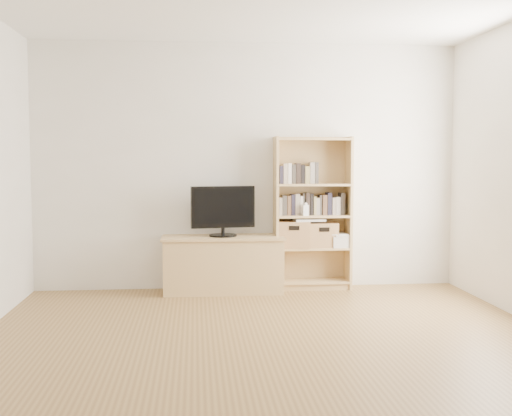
{
  "coord_description": "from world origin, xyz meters",
  "views": [
    {
      "loc": [
        -0.56,
        -4.32,
        1.4
      ],
      "look_at": [
        0.03,
        1.9,
        0.9
      ],
      "focal_mm": 45.0,
      "sensor_mm": 36.0,
      "label": 1
    }
  ],
  "objects": [
    {
      "name": "basket_right",
      "position": [
        0.78,
        2.35,
        0.58
      ],
      "size": [
        0.32,
        0.27,
        0.26
      ],
      "primitive_type": "cube",
      "rotation": [
        0.0,
        0.0,
        0.03
      ],
      "color": "olive",
      "rests_on": "bookshelf"
    },
    {
      "name": "laptop",
      "position": [
        0.64,
        2.34,
        0.74
      ],
      "size": [
        0.33,
        0.24,
        0.03
      ],
      "primitive_type": "cube",
      "rotation": [
        0.0,
        0.0,
        0.05
      ],
      "color": "white",
      "rests_on": "basket_left"
    },
    {
      "name": "television",
      "position": [
        -0.27,
        2.27,
        0.85
      ],
      "size": [
        0.66,
        0.16,
        0.52
      ],
      "primitive_type": "cube",
      "rotation": [
        0.0,
        0.0,
        0.17
      ],
      "color": "black",
      "rests_on": "tv_stand"
    },
    {
      "name": "tv_stand",
      "position": [
        -0.27,
        2.27,
        0.28
      ],
      "size": [
        1.22,
        0.46,
        0.56
      ],
      "primitive_type": "cube",
      "rotation": [
        0.0,
        0.0,
        -0.0
      ],
      "color": "tan",
      "rests_on": "floor"
    },
    {
      "name": "baby_monitor",
      "position": [
        0.59,
        2.27,
        0.85
      ],
      "size": [
        0.06,
        0.05,
        0.11
      ],
      "primitive_type": "cube",
      "rotation": [
        0.0,
        0.0,
        0.16
      ],
      "color": "white",
      "rests_on": "bookshelf"
    },
    {
      "name": "books_row_upper",
      "position": [
        0.5,
        2.37,
        1.22
      ],
      "size": [
        0.36,
        0.13,
        0.19
      ],
      "primitive_type": "cube",
      "rotation": [
        0.0,
        0.0,
        -0.0
      ],
      "color": "gray",
      "rests_on": "bookshelf"
    },
    {
      "name": "bookshelf",
      "position": [
        0.68,
        2.36,
        0.81
      ],
      "size": [
        0.81,
        0.29,
        1.62
      ],
      "primitive_type": "cube",
      "rotation": [
        0.0,
        0.0,
        0.0
      ],
      "color": "tan",
      "rests_on": "floor"
    },
    {
      "name": "books_row_mid",
      "position": [
        0.68,
        2.37,
        0.91
      ],
      "size": [
        0.89,
        0.2,
        0.24
      ],
      "primitive_type": "cube",
      "rotation": [
        0.0,
        0.0,
        -0.03
      ],
      "color": "gray",
      "rests_on": "bookshelf"
    },
    {
      "name": "basket_left",
      "position": [
        0.46,
        2.35,
        0.59
      ],
      "size": [
        0.34,
        0.29,
        0.28
      ],
      "primitive_type": "cube",
      "rotation": [
        0.0,
        0.0,
        -0.02
      ],
      "color": "olive",
      "rests_on": "bookshelf"
    },
    {
      "name": "front_wall",
      "position": [
        0.0,
        -2.5,
        1.3
      ],
      "size": [
        4.5,
        0.02,
        2.6
      ],
      "primitive_type": "cube",
      "color": "silver",
      "rests_on": "floor"
    },
    {
      "name": "floor",
      "position": [
        0.0,
        0.0,
        0.0
      ],
      "size": [
        4.5,
        5.0,
        0.01
      ],
      "primitive_type": "cube",
      "color": "brown",
      "rests_on": "ground"
    },
    {
      "name": "back_wall",
      "position": [
        0.0,
        2.5,
        1.3
      ],
      "size": [
        4.5,
        0.02,
        2.6
      ],
      "primitive_type": "cube",
      "color": "silver",
      "rests_on": "floor"
    },
    {
      "name": "magazine_stack",
      "position": [
        0.96,
        2.35,
        0.51
      ],
      "size": [
        0.21,
        0.28,
        0.12
      ],
      "primitive_type": "cube",
      "rotation": [
        0.0,
        0.0,
        0.1
      ],
      "color": "beige",
      "rests_on": "bookshelf"
    }
  ]
}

